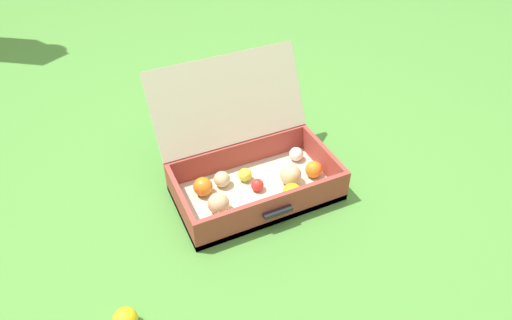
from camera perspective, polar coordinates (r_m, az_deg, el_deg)
ground_plane at (r=1.75m, az=0.17°, el=-5.41°), size 16.00×16.00×0.00m
open_suitcase at (r=1.75m, az=-0.76°, el=-0.57°), size 0.61×0.53×0.44m
stray_ball_on_grass at (r=1.45m, az=-16.01°, el=-18.63°), size 0.07×0.07×0.07m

